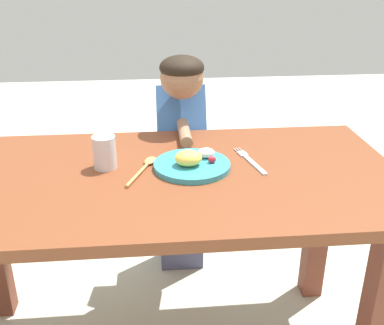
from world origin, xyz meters
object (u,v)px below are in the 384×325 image
(fork, at_px, (250,161))
(drinking_cup, at_px, (104,152))
(plate, at_px, (192,163))
(spoon, at_px, (146,166))
(person, at_px, (181,162))

(fork, xyz_separation_m, drinking_cup, (-0.46, -0.00, 0.05))
(plate, relative_size, drinking_cup, 2.29)
(spoon, xyz_separation_m, person, (0.14, 0.42, -0.18))
(drinking_cup, bearing_deg, spoon, -4.75)
(person, bearing_deg, drinking_cup, 57.23)
(spoon, bearing_deg, fork, -65.67)
(plate, bearing_deg, drinking_cup, 173.76)
(plate, relative_size, spoon, 1.15)
(fork, height_order, drinking_cup, drinking_cup)
(fork, bearing_deg, spoon, 78.92)
(person, bearing_deg, spoon, 71.69)
(drinking_cup, bearing_deg, person, 57.23)
(drinking_cup, distance_m, person, 0.54)
(drinking_cup, xyz_separation_m, person, (0.26, 0.41, -0.23))
(plate, height_order, drinking_cup, drinking_cup)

